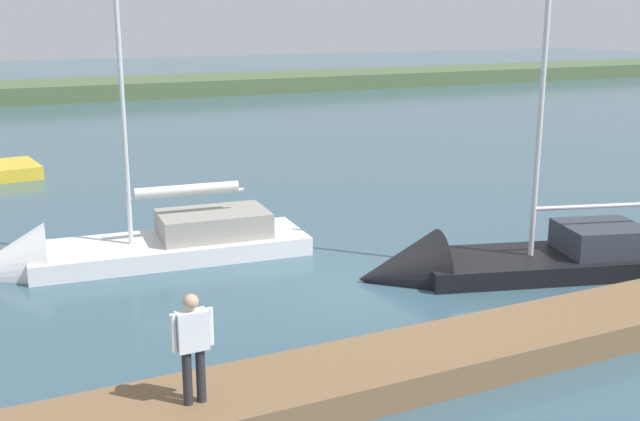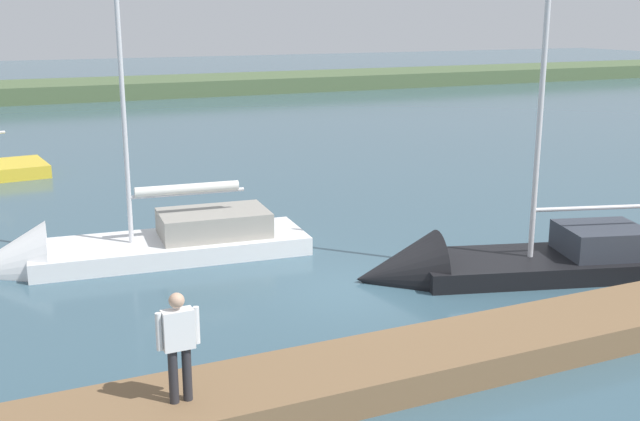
% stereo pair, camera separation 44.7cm
% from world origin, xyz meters
% --- Properties ---
extents(ground_plane, '(200.00, 200.00, 0.00)m').
position_xyz_m(ground_plane, '(0.00, 0.00, 0.00)').
color(ground_plane, '#385666').
extents(far_shoreline, '(180.00, 8.00, 2.40)m').
position_xyz_m(far_shoreline, '(0.00, -45.94, 0.00)').
color(far_shoreline, '#4C603D').
rests_on(far_shoreline, ground_plane).
extents(dock_pier, '(21.01, 1.83, 0.53)m').
position_xyz_m(dock_pier, '(0.00, 4.35, 0.27)').
color(dock_pier, brown).
rests_on(dock_pier, ground_plane).
extents(sailboat_far_left, '(8.45, 4.40, 9.33)m').
position_xyz_m(sailboat_far_left, '(-3.44, 0.63, 0.18)').
color(sailboat_far_left, black).
rests_on(sailboat_far_left, ground_plane).
extents(sailboat_behind_pier, '(8.72, 3.09, 9.76)m').
position_xyz_m(sailboat_behind_pier, '(4.58, -4.30, 0.13)').
color(sailboat_behind_pier, white).
rests_on(sailboat_behind_pier, ground_plane).
extents(person_on_dock, '(0.64, 0.23, 1.68)m').
position_xyz_m(person_on_dock, '(5.16, 4.50, 1.50)').
color(person_on_dock, '#28282D').
rests_on(person_on_dock, dock_pier).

